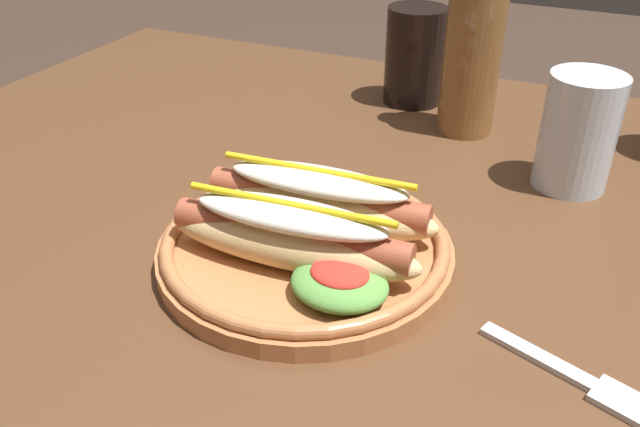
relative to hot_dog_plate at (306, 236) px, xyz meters
name	(u,v)px	position (x,y,z in m)	size (l,w,h in m)	color
dining_table	(383,294)	(0.03, 0.12, -0.13)	(1.21, 0.82, 0.74)	#51331E
hot_dog_plate	(306,236)	(0.00, 0.00, 0.00)	(0.25, 0.25, 0.08)	#B77042
fork	(575,376)	(0.23, -0.05, -0.02)	(0.12, 0.06, 0.00)	silver
soda_cup	(415,56)	(-0.03, 0.39, 0.04)	(0.08, 0.08, 0.12)	black
water_cup	(578,132)	(0.19, 0.24, 0.03)	(0.07, 0.07, 0.12)	silver
glass_bottle	(473,52)	(0.05, 0.33, 0.07)	(0.07, 0.07, 0.25)	brown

